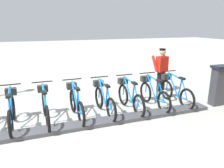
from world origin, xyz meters
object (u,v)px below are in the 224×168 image
(bike_docked_0, at_px, (175,91))
(worker_near_rack, at_px, (161,69))
(bike_docked_6, at_px, (12,111))
(payment_kiosk, at_px, (218,85))
(bike_docked_5, at_px, (45,107))
(bike_docked_2, at_px, (129,96))
(bike_docked_3, at_px, (104,99))
(bike_docked_1, at_px, (153,93))
(bike_docked_4, at_px, (76,103))

(bike_docked_0, bearing_deg, worker_near_rack, -9.46)
(bike_docked_6, height_order, worker_near_rack, worker_near_rack)
(payment_kiosk, relative_size, bike_docked_0, 0.74)
(bike_docked_5, bearing_deg, worker_near_rack, -75.03)
(payment_kiosk, relative_size, bike_docked_5, 0.74)
(bike_docked_2, height_order, bike_docked_6, same)
(bike_docked_3, relative_size, bike_docked_6, 1.00)
(bike_docked_3, relative_size, worker_near_rack, 1.04)
(worker_near_rack, bearing_deg, bike_docked_5, 104.97)
(bike_docked_3, height_order, worker_near_rack, worker_near_rack)
(bike_docked_6, bearing_deg, bike_docked_5, -90.00)
(bike_docked_1, relative_size, worker_near_rack, 1.04)
(bike_docked_3, xyz_separation_m, bike_docked_6, (0.00, 2.41, 0.00))
(bike_docked_5, bearing_deg, bike_docked_4, -90.00)
(worker_near_rack, bearing_deg, bike_docked_6, 102.65)
(bike_docked_2, xyz_separation_m, worker_near_rack, (1.13, -1.80, 0.48))
(bike_docked_6, relative_size, worker_near_rack, 1.04)
(bike_docked_4, relative_size, bike_docked_5, 1.00)
(bike_docked_6, xyz_separation_m, worker_near_rack, (1.13, -5.01, 0.48))
(payment_kiosk, distance_m, bike_docked_6, 6.06)
(bike_docked_0, height_order, bike_docked_4, same)
(bike_docked_3, bearing_deg, bike_docked_0, -90.00)
(bike_docked_2, height_order, bike_docked_5, same)
(bike_docked_6, bearing_deg, worker_near_rack, -77.35)
(bike_docked_2, height_order, worker_near_rack, worker_near_rack)
(bike_docked_3, bearing_deg, bike_docked_1, -90.00)
(bike_docked_3, bearing_deg, bike_docked_2, -90.00)
(payment_kiosk, relative_size, bike_docked_1, 0.74)
(bike_docked_2, height_order, bike_docked_3, same)
(bike_docked_4, height_order, bike_docked_5, same)
(bike_docked_1, bearing_deg, bike_docked_0, -90.00)
(bike_docked_1, xyz_separation_m, bike_docked_3, (0.00, 1.61, 0.00))
(bike_docked_3, bearing_deg, worker_near_rack, -66.60)
(payment_kiosk, bearing_deg, bike_docked_6, 84.58)
(bike_docked_1, height_order, bike_docked_5, same)
(bike_docked_5, bearing_deg, payment_kiosk, -96.25)
(payment_kiosk, bearing_deg, bike_docked_5, 83.75)
(bike_docked_0, xyz_separation_m, bike_docked_4, (0.00, 3.22, 0.00))
(bike_docked_1, xyz_separation_m, bike_docked_6, (0.00, 4.02, 0.00))
(worker_near_rack, bearing_deg, bike_docked_2, 122.07)
(bike_docked_2, xyz_separation_m, bike_docked_4, (0.00, 1.61, 0.00))
(payment_kiosk, xyz_separation_m, bike_docked_3, (0.57, 3.61, -0.24))
(bike_docked_2, distance_m, bike_docked_4, 1.61)
(bike_docked_2, distance_m, bike_docked_5, 2.41)
(bike_docked_1, bearing_deg, payment_kiosk, -105.93)
(bike_docked_0, bearing_deg, bike_docked_3, 90.00)
(bike_docked_0, bearing_deg, bike_docked_1, 90.00)
(bike_docked_4, bearing_deg, bike_docked_3, -90.00)
(bike_docked_1, height_order, bike_docked_6, same)
(bike_docked_3, xyz_separation_m, bike_docked_4, (0.00, 0.80, 0.00))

